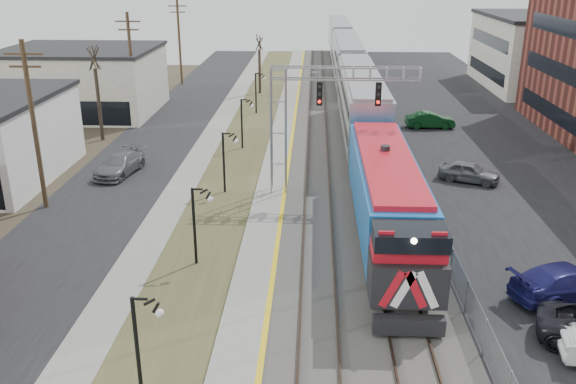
{
  "coord_description": "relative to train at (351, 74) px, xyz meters",
  "views": [
    {
      "loc": [
        1.68,
        -8.64,
        13.94
      ],
      "look_at": [
        0.38,
        21.39,
        2.6
      ],
      "focal_mm": 38.0,
      "sensor_mm": 36.0,
      "label": 1
    }
  ],
  "objects": [
    {
      "name": "lampposts",
      "position": [
        -9.5,
        -38.06,
        -0.92
      ],
      "size": [
        0.14,
        62.14,
        4.0
      ],
      "color": "black",
      "rests_on": "ground"
    },
    {
      "name": "platform_edge",
      "position": [
        -5.62,
        -21.34,
        -2.67
      ],
      "size": [
        0.24,
        120.0,
        0.01
      ],
      "primitive_type": "cube",
      "color": "gold",
      "rests_on": "platform"
    },
    {
      "name": "parking_lot",
      "position": [
        10.5,
        -21.34,
        -2.9
      ],
      "size": [
        16.0,
        120.0,
        0.04
      ],
      "primitive_type": "cube",
      "color": "black",
      "rests_on": "ground"
    },
    {
      "name": "train",
      "position": [
        0.0,
        0.0,
        0.0
      ],
      "size": [
        3.0,
        85.85,
        5.33
      ],
      "color": "#145AA8",
      "rests_on": "ground"
    },
    {
      "name": "car_lot_f",
      "position": [
        6.58,
        -11.25,
        -2.21
      ],
      "size": [
        4.35,
        1.65,
        1.42
      ],
      "primitive_type": "imported",
      "rotation": [
        0.0,
        0.0,
        1.61
      ],
      "color": "#0B3716",
      "rests_on": "ground"
    },
    {
      "name": "fence",
      "position": [
        2.7,
        -21.34,
        -2.12
      ],
      "size": [
        0.04,
        120.0,
        1.6
      ],
      "primitive_type": "cube",
      "color": "gray",
      "rests_on": "ground"
    },
    {
      "name": "utility_poles",
      "position": [
        -20.0,
        -31.34,
        2.08
      ],
      "size": [
        0.28,
        80.28,
        10.0
      ],
      "color": "#4C3823",
      "rests_on": "ground"
    },
    {
      "name": "track_near",
      "position": [
        -3.5,
        -21.34,
        -2.64
      ],
      "size": [
        1.58,
        120.0,
        0.15
      ],
      "color": "#2D2119",
      "rests_on": "ballast_bed"
    },
    {
      "name": "car_lot_e",
      "position": [
        6.72,
        -25.6,
        -2.23
      ],
      "size": [
        4.35,
        3.16,
        1.38
      ],
      "primitive_type": "imported",
      "rotation": [
        0.0,
        0.0,
        1.14
      ],
      "color": "slate",
      "rests_on": "ground"
    },
    {
      "name": "grass_median",
      "position": [
        -9.5,
        -21.34,
        -2.89
      ],
      "size": [
        4.0,
        120.0,
        0.06
      ],
      "primitive_type": "cube",
      "color": "#414625",
      "rests_on": "ground"
    },
    {
      "name": "signal_gantry",
      "position": [
        -4.28,
        -28.35,
        2.67
      ],
      "size": [
        9.0,
        1.07,
        8.15
      ],
      "color": "gray",
      "rests_on": "ground"
    },
    {
      "name": "track_far",
      "position": [
        -0.0,
        -21.34,
        -2.64
      ],
      "size": [
        1.58,
        120.0,
        0.15
      ],
      "color": "#2D2119",
      "rests_on": "ballast_bed"
    },
    {
      "name": "sidewalk",
      "position": [
        -12.5,
        -21.34,
        -2.88
      ],
      "size": [
        2.0,
        120.0,
        0.08
      ],
      "primitive_type": "cube",
      "color": "gray",
      "rests_on": "ground"
    },
    {
      "name": "ballast_bed",
      "position": [
        -1.5,
        -21.34,
        -2.82
      ],
      "size": [
        8.0,
        120.0,
        0.2
      ],
      "primitive_type": "cube",
      "color": "#595651",
      "rests_on": "ground"
    },
    {
      "name": "bare_trees",
      "position": [
        -18.16,
        -17.43,
        -0.22
      ],
      "size": [
        12.3,
        42.3,
        5.95
      ],
      "color": "#382D23",
      "rests_on": "ground"
    },
    {
      "name": "car_street_b",
      "position": [
        -17.32,
        -25.08,
        -2.19
      ],
      "size": [
        2.93,
        5.29,
        1.45
      ],
      "primitive_type": "imported",
      "rotation": [
        0.0,
        0.0,
        -0.19
      ],
      "color": "slate",
      "rests_on": "ground"
    },
    {
      "name": "platform",
      "position": [
        -6.5,
        -21.34,
        -2.8
      ],
      "size": [
        2.0,
        120.0,
        0.24
      ],
      "primitive_type": "cube",
      "color": "gray",
      "rests_on": "ground"
    },
    {
      "name": "car_lot_d",
      "position": [
        7.44,
        -40.9,
        -2.14
      ],
      "size": [
        5.8,
        3.97,
        1.56
      ],
      "primitive_type": "imported",
      "rotation": [
        0.0,
        0.0,
        1.94
      ],
      "color": "#181752",
      "rests_on": "ground"
    },
    {
      "name": "street_west",
      "position": [
        -17.0,
        -21.34,
        -2.9
      ],
      "size": [
        7.0,
        120.0,
        0.04
      ],
      "primitive_type": "cube",
      "color": "black",
      "rests_on": "ground"
    }
  ]
}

